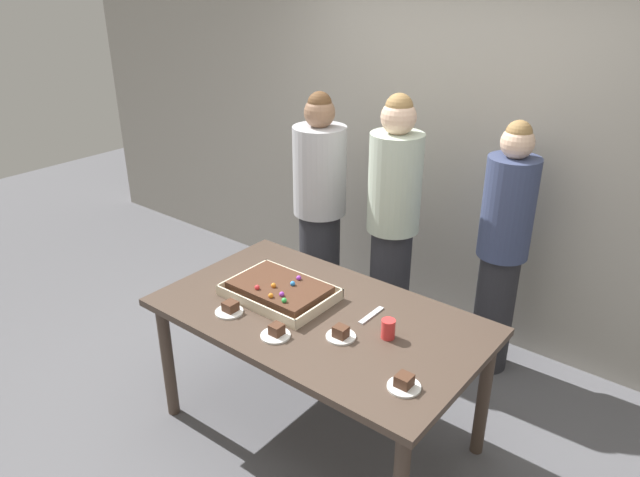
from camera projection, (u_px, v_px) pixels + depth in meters
ground_plane at (319, 430)px, 3.47m from camera, size 12.00×12.00×0.00m
interior_back_panel at (467, 125)px, 3.98m from camera, size 8.00×0.12×3.00m
party_table at (319, 328)px, 3.17m from camera, size 1.74×1.01×0.80m
sheet_cake at (279, 291)px, 3.27m from camera, size 0.58×0.41×0.10m
plated_slice_near_left at (276, 333)px, 2.93m from camera, size 0.15×0.15×0.06m
plated_slice_near_right at (230, 309)px, 3.13m from camera, size 0.15×0.15×0.06m
plated_slice_far_left at (341, 334)px, 2.92m from camera, size 0.15×0.15×0.07m
plated_slice_far_right at (404, 383)px, 2.57m from camera, size 0.15×0.15×0.06m
drink_cup_nearest at (388, 329)px, 2.91m from camera, size 0.07×0.07×0.10m
cake_server_utensil at (371, 315)px, 3.11m from camera, size 0.03×0.20×0.01m
person_serving_front at (503, 248)px, 3.68m from camera, size 0.31×0.31×1.68m
person_green_shirt_behind at (393, 226)px, 3.84m from camera, size 0.34×0.34×1.79m
person_striped_tie_right at (320, 212)px, 4.17m from camera, size 0.37×0.37×1.74m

